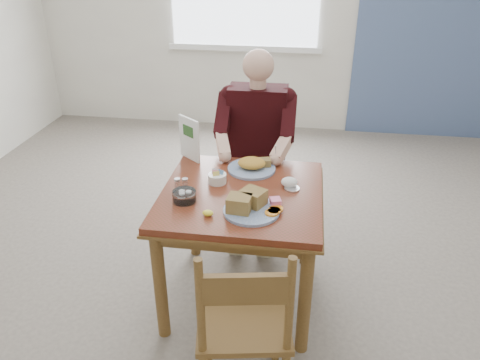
% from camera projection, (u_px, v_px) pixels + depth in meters
% --- Properties ---
extents(floor, '(6.00, 6.00, 0.00)m').
position_uv_depth(floor, '(241.00, 294.00, 2.99)').
color(floor, '#5F544D').
rests_on(floor, ground).
extents(wall_back, '(5.50, 0.00, 5.50)m').
position_uv_depth(wall_back, '(282.00, 3.00, 4.97)').
color(wall_back, silver).
rests_on(wall_back, ground).
extents(accent_panel, '(1.60, 0.02, 2.80)m').
position_uv_depth(accent_panel, '(440.00, 6.00, 4.74)').
color(accent_panel, '#485C87').
rests_on(accent_panel, ground).
extents(lemon_wedge, '(0.07, 0.06, 0.03)m').
position_uv_depth(lemon_wedge, '(208.00, 213.00, 2.41)').
color(lemon_wedge, yellow).
rests_on(lemon_wedge, table).
extents(napkin, '(0.10, 0.09, 0.06)m').
position_uv_depth(napkin, '(289.00, 182.00, 2.68)').
color(napkin, white).
rests_on(napkin, table).
extents(metal_dish, '(0.11, 0.11, 0.01)m').
position_uv_depth(metal_dish, '(292.00, 189.00, 2.66)').
color(metal_dish, silver).
rests_on(metal_dish, table).
extents(table, '(0.92, 0.92, 0.75)m').
position_uv_depth(table, '(242.00, 209.00, 2.69)').
color(table, maroon).
rests_on(table, ground).
extents(chair_far, '(0.42, 0.42, 0.95)m').
position_uv_depth(chair_far, '(257.00, 172.00, 3.46)').
color(chair_far, brown).
rests_on(chair_far, ground).
extents(chair_near, '(0.49, 0.49, 0.95)m').
position_uv_depth(chair_near, '(244.00, 325.00, 2.10)').
color(chair_near, brown).
rests_on(chair_near, ground).
extents(diner, '(0.53, 0.56, 1.39)m').
position_uv_depth(diner, '(256.00, 135.00, 3.23)').
color(diner, tan).
rests_on(diner, chair_far).
extents(near_plate, '(0.36, 0.36, 0.10)m').
position_uv_depth(near_plate, '(250.00, 205.00, 2.44)').
color(near_plate, white).
rests_on(near_plate, table).
extents(far_plate, '(0.36, 0.36, 0.08)m').
position_uv_depth(far_plate, '(253.00, 165.00, 2.87)').
color(far_plate, white).
rests_on(far_plate, table).
extents(caddy, '(0.12, 0.12, 0.08)m').
position_uv_depth(caddy, '(217.00, 178.00, 2.72)').
color(caddy, white).
rests_on(caddy, table).
extents(shakers, '(0.08, 0.05, 0.07)m').
position_uv_depth(shakers, '(181.00, 184.00, 2.64)').
color(shakers, white).
rests_on(shakers, table).
extents(creamer, '(0.17, 0.17, 0.06)m').
position_uv_depth(creamer, '(184.00, 196.00, 2.53)').
color(creamer, white).
rests_on(creamer, table).
extents(menu, '(0.16, 0.13, 0.28)m').
position_uv_depth(menu, '(189.00, 138.00, 2.97)').
color(menu, white).
rests_on(menu, table).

